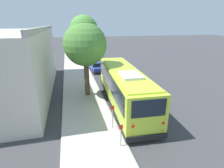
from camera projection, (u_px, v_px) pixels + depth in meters
name	position (u px, v px, depth m)	size (l,w,h in m)	color
ground_plane	(131.00, 106.00, 15.03)	(160.00, 160.00, 0.00)	#3D3D3F
sidewalk_slab	(85.00, 110.00, 14.12)	(80.00, 3.61, 0.15)	beige
curb_strip	(108.00, 108.00, 14.55)	(80.00, 0.14, 0.15)	#AAA69D
shuttle_bus	(124.00, 85.00, 14.94)	(11.51, 3.20, 3.28)	#BCDB38
parked_sedan_blue	(96.00, 67.00, 26.03)	(4.72, 1.89, 1.32)	navy
parked_sedan_maroon	(91.00, 58.00, 32.60)	(4.38, 1.85, 1.29)	maroon
street_tree	(85.00, 42.00, 15.50)	(3.86, 3.86, 7.32)	brown
sign_post_near	(121.00, 135.00, 9.74)	(0.06, 0.22, 1.36)	gray
sign_post_far	(113.00, 116.00, 11.44)	(0.06, 0.22, 1.61)	gray
building_backdrop	(7.00, 64.00, 16.68)	(16.66, 7.73, 6.44)	beige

